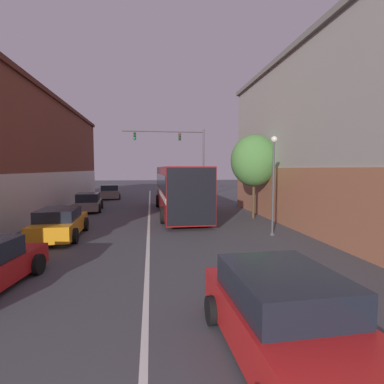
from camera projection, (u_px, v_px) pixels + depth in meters
The scene contains 9 objects.
lane_center_line at pixel (149, 218), 18.92m from camera, with size 0.14×47.30×0.01m.
bus at pixel (179, 187), 20.93m from camera, with size 3.04×12.31×3.26m.
hatchback_foreground at pixel (287, 319), 4.93m from camera, with size 2.23×4.41×1.44m.
parked_car_left_near at pixel (60, 223), 13.67m from camera, with size 2.15×4.46×1.35m.
parked_car_left_mid at pixel (109, 192), 31.38m from camera, with size 2.54×4.24×1.44m.
parked_car_left_far at pixel (88, 203), 22.15m from camera, with size 2.22×4.01×1.34m.
traffic_signal_gantry at pixel (181, 148), 32.43m from camera, with size 8.80×0.36×7.40m.
street_lamp at pixel (273, 180), 13.99m from camera, with size 0.30×0.30×4.65m.
street_tree_near at pixel (254, 161), 18.74m from camera, with size 2.94×2.64×5.27m.
Camera 1 is at (0.15, -1.28, 3.16)m, focal length 28.00 mm.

